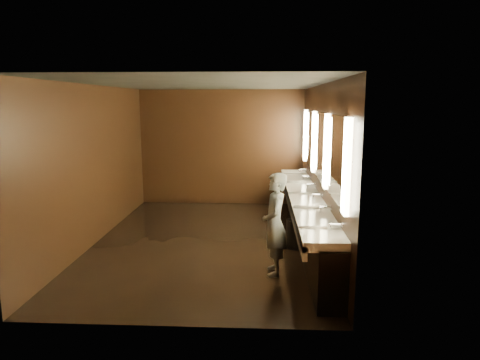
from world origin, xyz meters
name	(u,v)px	position (x,y,z in m)	size (l,w,h in m)	color
floor	(207,241)	(0.00, 0.00, 0.00)	(6.00, 6.00, 0.00)	black
ceiling	(205,84)	(0.00, 0.00, 2.80)	(4.00, 6.00, 0.02)	#2D2D2B
wall_back	(222,148)	(0.00, 3.00, 1.40)	(4.00, 0.02, 2.80)	black
wall_front	(171,206)	(0.00, -3.00, 1.40)	(4.00, 0.02, 2.80)	black
wall_left	(95,165)	(-2.00, 0.00, 1.40)	(0.02, 6.00, 2.80)	black
wall_right	(321,166)	(2.00, 0.00, 1.40)	(0.02, 6.00, 2.80)	black
sink_counter	(307,216)	(1.79, 0.00, 0.50)	(0.55, 5.40, 1.01)	black
mirror_band	(320,146)	(1.98, 0.00, 1.75)	(0.06, 5.03, 1.15)	#FDEDB2
person	(275,224)	(1.17, -1.41, 0.75)	(0.55, 0.36, 1.51)	#869FC8
trash_bin	(296,234)	(1.58, -0.26, 0.25)	(0.32, 0.32, 0.50)	black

